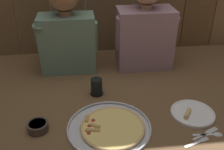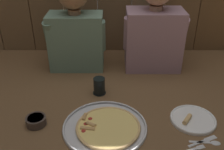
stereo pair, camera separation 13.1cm
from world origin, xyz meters
TOP-DOWN VIEW (x-y plane):
  - ground_plane at (0.00, 0.00)m, footprint 3.20×3.20m
  - pizza_tray at (-0.05, -0.10)m, footprint 0.40×0.40m
  - dinner_plate at (0.38, -0.04)m, footprint 0.22×0.22m
  - drinking_glass at (-0.09, 0.21)m, footprint 0.08×0.08m
  - dipping_bowl at (-0.38, -0.07)m, footprint 0.10×0.10m
  - table_fork at (0.33, -0.23)m, footprint 0.13×0.06m
  - table_knife at (0.39, -0.18)m, footprint 0.15×0.08m
  - table_spoon at (0.42, -0.19)m, footprint 0.14×0.03m
  - diner_left at (-0.25, 0.53)m, footprint 0.38×0.21m
  - diner_right at (0.25, 0.53)m, footprint 0.39×0.22m

SIDE VIEW (x-z plane):
  - ground_plane at x=0.00m, z-range 0.00..0.00m
  - table_knife at x=0.39m, z-range 0.00..0.00m
  - table_fork at x=0.33m, z-range 0.00..0.01m
  - table_spoon at x=0.42m, z-range 0.00..0.01m
  - dinner_plate at x=0.38m, z-range -0.01..0.03m
  - pizza_tray at x=-0.05m, z-range 0.00..0.02m
  - dipping_bowl at x=-0.38m, z-range 0.00..0.04m
  - drinking_glass at x=-0.09m, z-range 0.00..0.10m
  - diner_right at x=0.25m, z-range -0.02..0.59m
  - diner_left at x=-0.25m, z-range -0.01..0.58m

